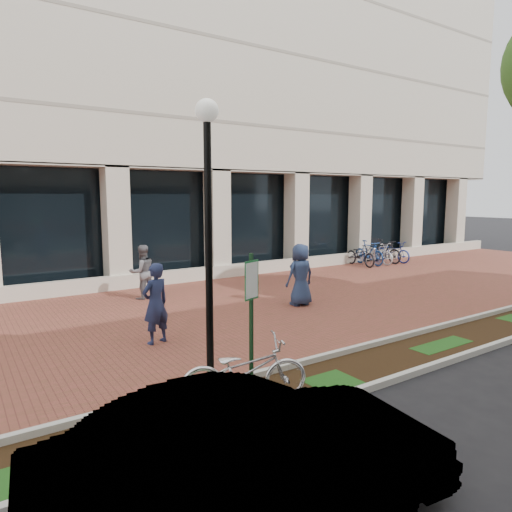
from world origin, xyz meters
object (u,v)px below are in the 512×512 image
lamppost (208,233)px  bollard (374,257)px  locked_bicycle (244,371)px  pedestrian_right (300,275)px  bike_rack_cluster (377,253)px  pedestrian_mid (142,272)px  pedestrian_left (156,304)px  parking_sign (252,306)px  sedan_near_curb (252,463)px

lamppost → bollard: size_ratio=5.26×
locked_bicycle → pedestrian_right: bearing=-27.3°
bike_rack_cluster → pedestrian_mid: bearing=-174.1°
locked_bicycle → bollard: locked_bicycle is taller
bollard → bike_rack_cluster: 1.13m
lamppost → bike_rack_cluster: lamppost is taller
locked_bicycle → pedestrian_left: 3.57m
lamppost → locked_bicycle: lamppost is taller
locked_bicycle → bollard: (12.14, 8.25, -0.07)m
pedestrian_left → locked_bicycle: bearing=74.5°
pedestrian_right → bollard: pedestrian_right is taller
pedestrian_mid → bike_rack_cluster: 11.85m
parking_sign → bollard: bearing=14.1°
parking_sign → sedan_near_curb: parking_sign is taller
locked_bicycle → sedan_near_curb: bearing=168.7°
locked_bicycle → bollard: 14.68m
bike_rack_cluster → sedan_near_curb: 18.26m
pedestrian_right → bike_rack_cluster: pedestrian_right is taller
bollard → bike_rack_cluster: bearing=34.9°
bike_rack_cluster → sedan_near_curb: sedan_near_curb is taller
locked_bicycle → bike_rack_cluster: size_ratio=0.65×
pedestrian_left → sedan_near_curb: 6.00m
pedestrian_right → sedan_near_curb: (-6.18, -6.82, -0.23)m
pedestrian_left → sedan_near_curb: (-1.33, -5.85, -0.21)m
lamppost → pedestrian_right: size_ratio=2.56×
pedestrian_left → pedestrian_right: size_ratio=0.98×
lamppost → sedan_near_curb: bearing=-110.8°
lamppost → pedestrian_left: size_ratio=2.62×
locked_bicycle → pedestrian_left: bearing=20.0°
lamppost → locked_bicycle: size_ratio=2.34×
pedestrian_left → lamppost: bearing=69.7°
pedestrian_mid → pedestrian_right: pedestrian_right is taller
pedestrian_left → bollard: pedestrian_left is taller
sedan_near_curb → parking_sign: bearing=-26.3°
lamppost → pedestrian_right: lamppost is taller
pedestrian_left → pedestrian_right: (4.85, 0.97, 0.02)m
lamppost → pedestrian_mid: bearing=78.4°
sedan_near_curb → bike_rack_cluster: bearing=-45.3°
parking_sign → sedan_near_curb: size_ratio=0.56×
parking_sign → pedestrian_right: size_ratio=1.27×
parking_sign → bike_rack_cluster: bearing=14.1°
bollard → sedan_near_curb: 17.14m
pedestrian_mid → locked_bicycle: bearing=76.9°
pedestrian_right → parking_sign: bearing=45.1°
lamppost → bike_rack_cluster: bearing=31.8°
locked_bicycle → pedestrian_mid: pedestrian_mid is taller
sedan_near_curb → bollard: bearing=-45.1°
parking_sign → lamppost: (-0.49, 0.49, 1.14)m
pedestrian_right → lamppost: bearing=38.9°
pedestrian_left → bike_rack_cluster: 14.15m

